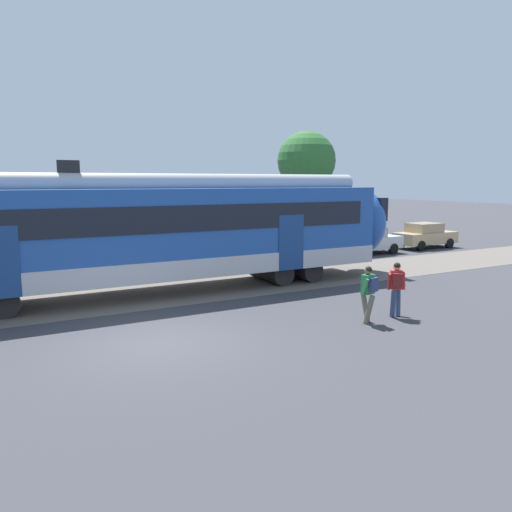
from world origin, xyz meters
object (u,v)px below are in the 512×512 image
(pedestrian_red, at_px, (396,285))
(parked_car_silver, at_px, (367,240))
(pedestrian_green, at_px, (368,289))
(parked_car_tan, at_px, (425,235))

(pedestrian_red, height_order, parked_car_silver, pedestrian_red)
(pedestrian_green, distance_m, pedestrian_red, 1.19)
(parked_car_silver, relative_size, parked_car_tan, 1.01)
(parked_car_silver, bearing_deg, pedestrian_red, -127.60)
(parked_car_silver, xyz_separation_m, parked_car_tan, (4.81, 0.23, 0.00))
(parked_car_tan, bearing_deg, parked_car_silver, -177.30)
(pedestrian_red, distance_m, parked_car_silver, 13.29)
(pedestrian_red, bearing_deg, parked_car_silver, 52.40)
(pedestrian_green, bearing_deg, parked_car_tan, 37.60)
(pedestrian_green, height_order, parked_car_tan, pedestrian_green)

